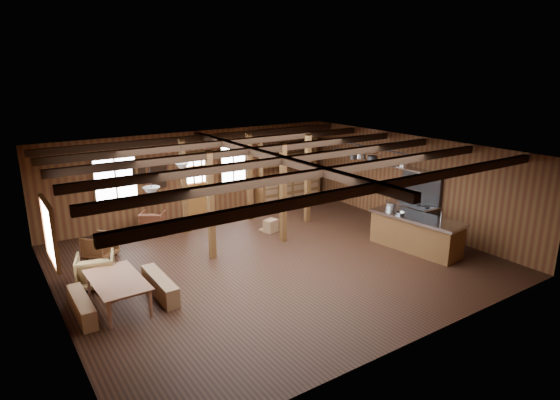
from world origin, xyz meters
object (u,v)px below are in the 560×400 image
object	(u,v)px
armchair_b	(153,221)
armchair_c	(96,270)
dining_table	(120,292)
commercial_range	(413,212)
armchair_a	(100,246)
kitchen_island	(416,233)

from	to	relation	value
armchair_b	armchair_c	size ratio (longest dim) A/B	0.84
armchair_b	dining_table	bearing A→B (deg)	97.21
dining_table	armchair_b	distance (m)	4.55
commercial_range	dining_table	xyz separation A→B (m)	(-8.55, 0.28, -0.31)
commercial_range	armchair_a	world-z (taller)	commercial_range
armchair_b	armchair_c	xyz separation A→B (m)	(-2.29, -2.80, 0.06)
kitchen_island	commercial_range	bearing A→B (deg)	36.31
dining_table	armchair_b	size ratio (longest dim) A/B	2.50
commercial_range	kitchen_island	bearing A→B (deg)	-136.06
kitchen_island	dining_table	world-z (taller)	kitchen_island
kitchen_island	armchair_c	distance (m)	8.09
commercial_range	armchair_b	distance (m)	7.76
commercial_range	dining_table	world-z (taller)	commercial_range
armchair_c	armchair_b	bearing A→B (deg)	-113.23
armchair_a	armchair_c	world-z (taller)	armchair_c
dining_table	commercial_range	bearing A→B (deg)	-93.19
commercial_range	armchair_c	xyz separation A→B (m)	(-8.73, 1.51, -0.24)
dining_table	armchair_c	bearing A→B (deg)	7.10
armchair_a	armchair_c	size ratio (longest dim) A/B	0.85
dining_table	armchair_a	distance (m)	2.88
kitchen_island	armchair_a	world-z (taller)	kitchen_island
dining_table	armchair_c	distance (m)	1.25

